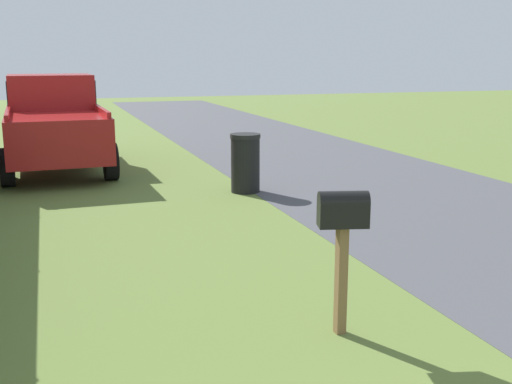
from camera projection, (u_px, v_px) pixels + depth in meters
name	position (u px, v px, depth m)	size (l,w,h in m)	color
mailbox	(343.00, 222.00, 5.49)	(0.30, 0.47, 1.33)	brown
pickup_truck	(53.00, 119.00, 14.07)	(5.34, 2.37, 2.09)	maroon
trash_bin	(245.00, 163.00, 11.60)	(0.56, 0.56, 1.09)	black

